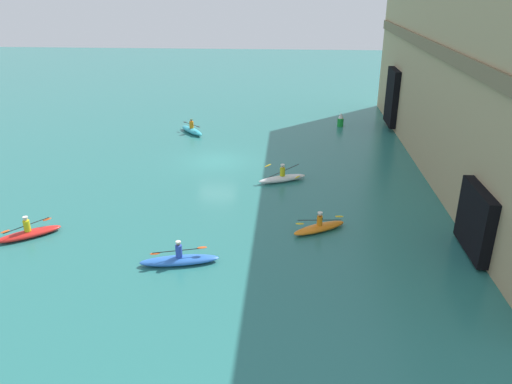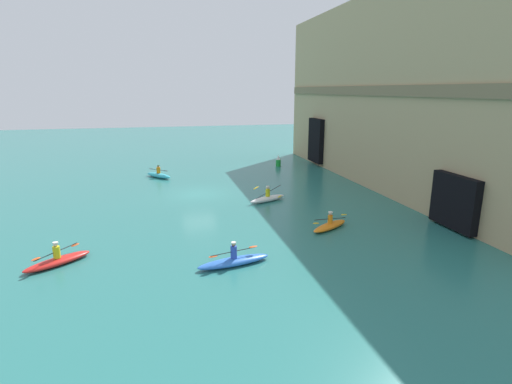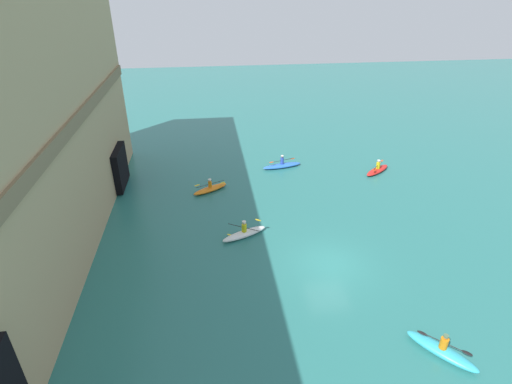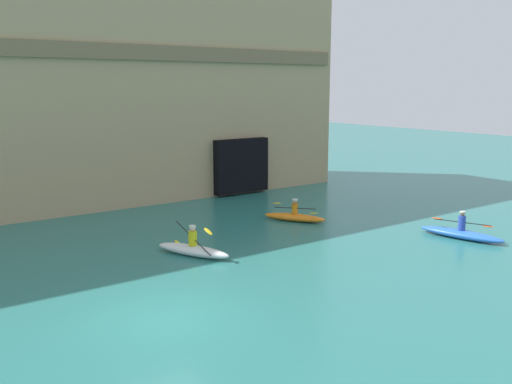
# 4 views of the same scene
# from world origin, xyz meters

# --- Properties ---
(ground_plane) EXTENTS (120.00, 120.00, 0.00)m
(ground_plane) POSITION_xyz_m (0.00, 0.00, 0.00)
(ground_plane) COLOR #28706B
(cliff_bluff) EXTENTS (36.00, 7.48, 15.16)m
(cliff_bluff) POSITION_xyz_m (0.57, 17.12, 7.55)
(cliff_bluff) COLOR tan
(cliff_bluff) RESTS_ON ground
(kayak_white) EXTENTS (1.89, 3.10, 1.20)m
(kayak_white) POSITION_xyz_m (3.44, 4.63, 0.24)
(kayak_white) COLOR white
(kayak_white) RESTS_ON ground
(kayak_orange) EXTENTS (2.12, 2.88, 1.03)m
(kayak_orange) POSITION_xyz_m (9.93, 6.60, 0.21)
(kayak_orange) COLOR orange
(kayak_orange) RESTS_ON ground
(kayak_blue) EXTENTS (1.45, 3.56, 1.13)m
(kayak_blue) POSITION_xyz_m (13.50, 0.28, 0.21)
(kayak_blue) COLOR blue
(kayak_blue) RESTS_ON ground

